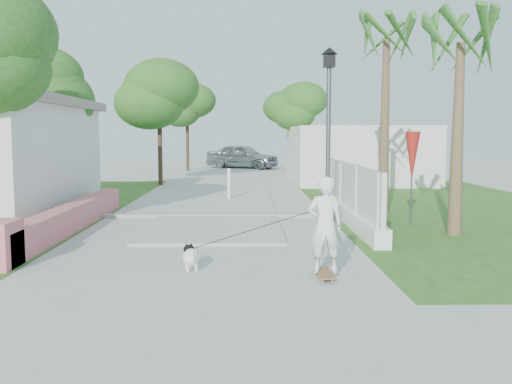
{
  "coord_description": "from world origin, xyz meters",
  "views": [
    {
      "loc": [
        0.76,
        -9.22,
        2.23
      ],
      "look_at": [
        0.97,
        1.93,
        1.1
      ],
      "focal_mm": 40.0,
      "sensor_mm": 36.0,
      "label": 1
    }
  ],
  "objects_px": {
    "street_lamp": "(328,127)",
    "parked_car": "(243,156)",
    "bollard": "(229,183)",
    "patio_umbrella": "(412,157)",
    "dog": "(191,256)",
    "skateboarder": "(266,230)"
  },
  "relations": [
    {
      "from": "street_lamp",
      "to": "parked_car",
      "type": "distance_m",
      "value": 22.66
    },
    {
      "from": "bollard",
      "to": "parked_car",
      "type": "height_order",
      "value": "parked_car"
    },
    {
      "from": "patio_umbrella",
      "to": "street_lamp",
      "type": "bearing_deg",
      "value": 152.24
    },
    {
      "from": "bollard",
      "to": "patio_umbrella",
      "type": "xyz_separation_m",
      "value": [
        4.6,
        -5.5,
        1.1
      ]
    },
    {
      "from": "street_lamp",
      "to": "bollard",
      "type": "relative_size",
      "value": 4.07
    },
    {
      "from": "street_lamp",
      "to": "dog",
      "type": "relative_size",
      "value": 7.4
    },
    {
      "from": "parked_car",
      "to": "street_lamp",
      "type": "bearing_deg",
      "value": -150.69
    },
    {
      "from": "patio_umbrella",
      "to": "parked_car",
      "type": "height_order",
      "value": "patio_umbrella"
    },
    {
      "from": "street_lamp",
      "to": "patio_umbrella",
      "type": "relative_size",
      "value": 1.93
    },
    {
      "from": "street_lamp",
      "to": "patio_umbrella",
      "type": "bearing_deg",
      "value": -27.76
    },
    {
      "from": "patio_umbrella",
      "to": "skateboarder",
      "type": "xyz_separation_m",
      "value": [
        -3.72,
        -4.74,
        -0.98
      ]
    },
    {
      "from": "bollard",
      "to": "parked_car",
      "type": "relative_size",
      "value": 0.23
    },
    {
      "from": "dog",
      "to": "parked_car",
      "type": "height_order",
      "value": "parked_car"
    },
    {
      "from": "bollard",
      "to": "dog",
      "type": "distance_m",
      "value": 9.98
    },
    {
      "from": "street_lamp",
      "to": "skateboarder",
      "type": "xyz_separation_m",
      "value": [
        -1.82,
        -5.74,
        -1.72
      ]
    },
    {
      "from": "skateboarder",
      "to": "bollard",
      "type": "bearing_deg",
      "value": -82.04
    },
    {
      "from": "skateboarder",
      "to": "dog",
      "type": "height_order",
      "value": "skateboarder"
    },
    {
      "from": "patio_umbrella",
      "to": "dog",
      "type": "distance_m",
      "value": 6.82
    },
    {
      "from": "skateboarder",
      "to": "parked_car",
      "type": "bearing_deg",
      "value": -85.92
    },
    {
      "from": "street_lamp",
      "to": "parked_car",
      "type": "xyz_separation_m",
      "value": [
        -2.33,
        22.49,
        -1.62
      ]
    },
    {
      "from": "skateboarder",
      "to": "dog",
      "type": "xyz_separation_m",
      "value": [
        -1.23,
        0.27,
        -0.48
      ]
    },
    {
      "from": "skateboarder",
      "to": "parked_car",
      "type": "xyz_separation_m",
      "value": [
        -0.51,
        28.22,
        0.09
      ]
    }
  ]
}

